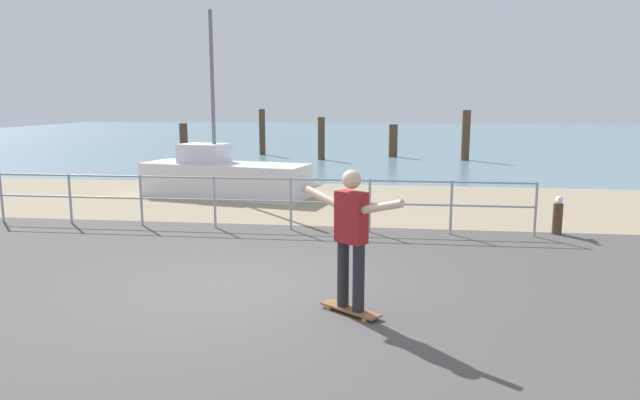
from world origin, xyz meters
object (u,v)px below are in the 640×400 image
skateboarder (351,231)px  seagull (559,200)px  sailboat (231,178)px  bollard_short (557,219)px  skateboard (350,310)px

skateboarder → seagull: bearing=52.5°
sailboat → bollard_short: size_ratio=8.42×
bollard_short → seagull: size_ratio=1.23×
skateboarder → seagull: size_ratio=3.38×
skateboard → bollard_short: 5.87m
skateboarder → seagull: (3.56, 4.64, -0.34)m
skateboard → seagull: seagull is taller
seagull → bollard_short: bearing=82.2°
bollard_short → seagull: bearing=-97.8°
seagull → skateboarder: bearing=-127.5°
sailboat → seagull: sailboat is taller
bollard_short → skateboard: bearing=-127.4°
seagull → sailboat: bearing=154.9°
bollard_short → skateboarder: bearing=-127.4°
sailboat → skateboarder: size_ratio=3.07×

